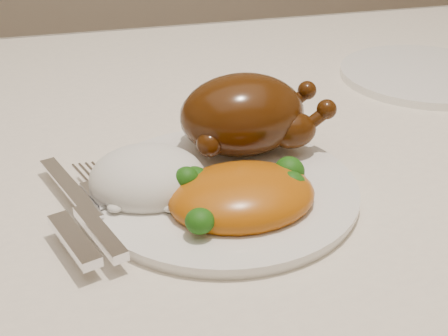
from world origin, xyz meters
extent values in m
cube|color=brown|center=(0.00, 0.00, 0.74)|extent=(1.60, 0.90, 0.04)
cube|color=beige|center=(0.00, 0.00, 0.76)|extent=(1.72, 1.02, 0.01)
cube|color=beige|center=(0.00, 0.51, 0.68)|extent=(1.72, 0.01, 0.18)
cylinder|color=white|center=(-0.02, -0.07, 0.77)|extent=(0.29, 0.29, 0.01)
cylinder|color=white|center=(0.34, 0.17, 0.77)|extent=(0.28, 0.28, 0.01)
ellipsoid|color=#452007|center=(0.02, 0.00, 0.82)|extent=(0.13, 0.10, 0.08)
ellipsoid|color=#452007|center=(0.01, 0.00, 0.84)|extent=(0.06, 0.05, 0.03)
ellipsoid|color=#452007|center=(0.07, -0.02, 0.81)|extent=(0.05, 0.04, 0.04)
sphere|color=#452007|center=(0.10, -0.02, 0.83)|extent=(0.02, 0.02, 0.02)
ellipsoid|color=#452007|center=(0.07, 0.03, 0.81)|extent=(0.05, 0.04, 0.04)
sphere|color=#452007|center=(0.10, 0.03, 0.83)|extent=(0.02, 0.02, 0.02)
sphere|color=#452007|center=(-0.02, -0.03, 0.81)|extent=(0.03, 0.03, 0.03)
sphere|color=#452007|center=(-0.02, 0.03, 0.81)|extent=(0.03, 0.03, 0.03)
ellipsoid|color=white|center=(-0.09, -0.05, 0.79)|extent=(0.13, 0.13, 0.06)
ellipsoid|color=#AF520B|center=(-0.01, -0.11, 0.79)|extent=(0.14, 0.11, 0.05)
ellipsoid|color=#AF520B|center=(0.03, -0.10, 0.79)|extent=(0.06, 0.06, 0.03)
ellipsoid|color=#0E420B|center=(-0.06, -0.14, 0.79)|extent=(0.03, 0.03, 0.02)
ellipsoid|color=#0E420B|center=(0.01, -0.13, 0.79)|extent=(0.02, 0.02, 0.02)
ellipsoid|color=#0E420B|center=(0.04, -0.09, 0.80)|extent=(0.03, 0.03, 0.03)
ellipsoid|color=#0E420B|center=(0.04, -0.11, 0.79)|extent=(0.03, 0.03, 0.03)
ellipsoid|color=#0E420B|center=(-0.06, -0.09, 0.80)|extent=(0.02, 0.02, 0.02)
ellipsoid|color=#0E420B|center=(-0.05, -0.08, 0.79)|extent=(0.04, 0.04, 0.03)
cube|color=silver|center=(-0.16, -0.04, 0.78)|extent=(0.05, 0.13, 0.00)
cube|color=silver|center=(-0.16, -0.13, 0.78)|extent=(0.04, 0.08, 0.01)
cube|color=silver|center=(-0.14, -0.12, 0.78)|extent=(0.04, 0.09, 0.01)
cube|color=silver|center=(-0.14, -0.04, 0.78)|extent=(0.04, 0.09, 0.00)
camera|label=1|loc=(-0.15, -0.57, 1.09)|focal=50.00mm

